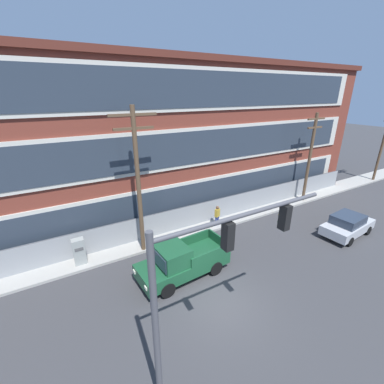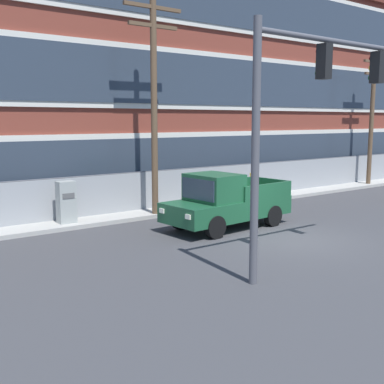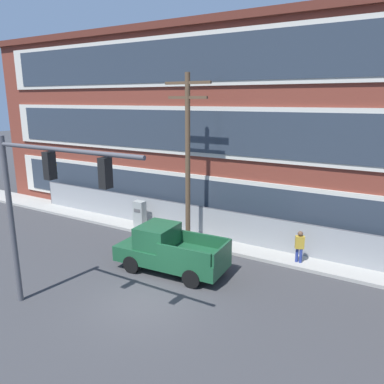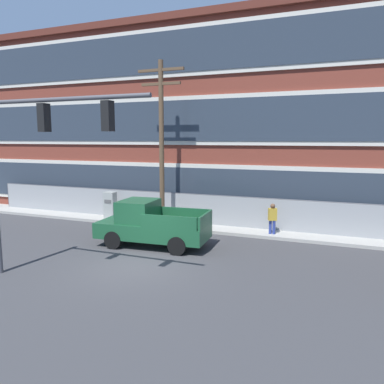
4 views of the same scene
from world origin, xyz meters
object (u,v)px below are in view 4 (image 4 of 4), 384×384
(pickup_truck_dark_green, at_px, (150,225))
(utility_pole_near_corner, at_px, (161,137))
(traffic_signal_mast, at_px, (32,148))
(pedestrian_near_cabinet, at_px, (272,218))
(electrical_cabinet, at_px, (110,207))

(pickup_truck_dark_green, distance_m, utility_pole_near_corner, 5.23)
(utility_pole_near_corner, bearing_deg, pickup_truck_dark_green, -73.10)
(traffic_signal_mast, xyz_separation_m, utility_pole_near_corner, (0.65, 8.38, 0.38))
(traffic_signal_mast, distance_m, pedestrian_near_cabinet, 11.45)
(pickup_truck_dark_green, relative_size, pedestrian_near_cabinet, 3.07)
(traffic_signal_mast, xyz_separation_m, electrical_cabinet, (-3.00, 8.85, -3.68))
(pickup_truck_dark_green, height_order, electrical_cabinet, pickup_truck_dark_green)
(utility_pole_near_corner, bearing_deg, electrical_cabinet, 172.68)
(pedestrian_near_cabinet, bearing_deg, electrical_cabinet, 179.02)
(electrical_cabinet, bearing_deg, traffic_signal_mast, -71.27)
(traffic_signal_mast, height_order, pickup_truck_dark_green, traffic_signal_mast)
(pickup_truck_dark_green, xyz_separation_m, utility_pole_near_corner, (-1.00, 3.28, 3.96))
(traffic_signal_mast, distance_m, electrical_cabinet, 10.05)
(utility_pole_near_corner, distance_m, pedestrian_near_cabinet, 7.11)
(pickup_truck_dark_green, height_order, pedestrian_near_cabinet, pickup_truck_dark_green)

